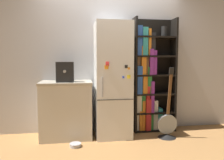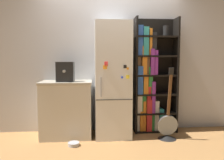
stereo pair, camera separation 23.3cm
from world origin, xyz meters
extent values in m
plane|color=#A87542|center=(0.00, 0.00, 0.00)|extent=(16.00, 16.00, 0.00)
cube|color=silver|center=(0.00, 0.47, 1.30)|extent=(8.00, 0.05, 2.60)
cube|color=white|center=(0.00, 0.15, 0.94)|extent=(0.58, 0.61, 1.88)
cube|color=#333333|center=(0.00, -0.16, 0.66)|extent=(0.57, 0.01, 0.01)
cube|color=#B2B2B7|center=(-0.20, -0.17, 0.86)|extent=(0.02, 0.02, 0.30)
cube|color=black|center=(0.17, -0.16, 1.17)|extent=(0.05, 0.02, 0.05)
cube|color=orange|center=(-0.14, -0.16, 1.16)|extent=(0.06, 0.01, 0.06)
cube|color=red|center=(-0.12, -0.16, 1.20)|extent=(0.05, 0.02, 0.05)
cube|color=yellow|center=(0.21, -0.16, 1.01)|extent=(0.05, 0.02, 0.05)
cube|color=red|center=(-0.13, -0.16, 1.22)|extent=(0.05, 0.02, 0.05)
cube|color=orange|center=(0.21, -0.16, 1.14)|extent=(0.04, 0.01, 0.03)
cube|color=blue|center=(0.12, -0.16, 1.01)|extent=(0.03, 0.01, 0.03)
cube|color=black|center=(0.42, 0.30, 1.00)|extent=(0.03, 0.30, 2.01)
cube|color=black|center=(1.14, 0.30, 1.00)|extent=(0.03, 0.30, 2.01)
cube|color=black|center=(0.78, 0.43, 1.00)|extent=(0.75, 0.03, 2.01)
cube|color=black|center=(0.78, 0.30, 0.01)|extent=(0.69, 0.27, 0.03)
cube|color=black|center=(0.78, 0.30, 0.33)|extent=(0.69, 0.27, 0.03)
cube|color=black|center=(0.78, 0.30, 0.67)|extent=(0.69, 0.27, 0.03)
cube|color=black|center=(0.78, 0.30, 1.00)|extent=(0.69, 0.27, 0.03)
cube|color=black|center=(0.78, 0.30, 1.34)|extent=(0.69, 0.27, 0.03)
cube|color=black|center=(0.78, 0.30, 1.67)|extent=(0.69, 0.27, 0.03)
cube|color=silver|center=(0.46, 0.31, 0.23)|extent=(0.04, 0.21, 0.40)
cube|color=orange|center=(0.52, 0.30, 0.21)|extent=(0.05, 0.24, 0.35)
cube|color=orange|center=(0.57, 0.30, 0.29)|extent=(0.05, 0.21, 0.53)
cube|color=red|center=(0.65, 0.29, 0.31)|extent=(0.09, 0.25, 0.56)
cube|color=#338C3F|center=(0.72, 0.30, 0.27)|extent=(0.05, 0.20, 0.48)
cube|color=silver|center=(0.79, 0.30, 0.29)|extent=(0.08, 0.19, 0.53)
cube|color=teal|center=(0.88, 0.31, 0.22)|extent=(0.08, 0.21, 0.38)
cube|color=silver|center=(0.48, 0.30, 0.61)|extent=(0.08, 0.21, 0.51)
cube|color=#338C3F|center=(0.56, 0.31, 0.61)|extent=(0.07, 0.20, 0.53)
cube|color=red|center=(0.64, 0.29, 0.58)|extent=(0.07, 0.20, 0.46)
cube|color=purple|center=(0.72, 0.30, 0.63)|extent=(0.06, 0.25, 0.55)
cube|color=#2D59B2|center=(0.48, 0.30, 0.93)|extent=(0.09, 0.25, 0.49)
cube|color=orange|center=(0.58, 0.29, 0.86)|extent=(0.08, 0.22, 0.34)
cube|color=#338C3F|center=(0.67, 0.30, 0.92)|extent=(0.07, 0.22, 0.47)
cube|color=brown|center=(0.47, 0.30, 1.19)|extent=(0.06, 0.19, 0.34)
cube|color=orange|center=(0.56, 0.30, 1.27)|extent=(0.08, 0.22, 0.49)
cube|color=brown|center=(0.63, 0.30, 1.23)|extent=(0.05, 0.19, 0.42)
cube|color=purple|center=(0.69, 0.30, 1.24)|extent=(0.06, 0.25, 0.45)
cube|color=purple|center=(0.76, 0.30, 1.23)|extent=(0.05, 0.22, 0.42)
cube|color=#2D59B2|center=(0.48, 0.30, 1.61)|extent=(0.08, 0.22, 0.51)
cube|color=teal|center=(0.58, 0.30, 1.59)|extent=(0.09, 0.25, 0.48)
cube|color=orange|center=(0.66, 0.31, 1.58)|extent=(0.04, 0.23, 0.46)
cube|color=#262628|center=(0.73, 0.31, 1.55)|extent=(0.08, 0.19, 0.39)
cylinder|color=black|center=(0.95, 0.30, 1.78)|extent=(0.10, 0.10, 0.18)
cube|color=beige|center=(-0.76, 0.17, 0.44)|extent=(0.81, 0.56, 0.88)
cube|color=#B2A893|center=(-0.76, 0.17, 0.90)|extent=(0.83, 0.58, 0.04)
cube|color=black|center=(-0.77, 0.12, 1.08)|extent=(0.27, 0.28, 0.32)
cylinder|color=#A5A39E|center=(-0.77, -0.04, 1.10)|extent=(0.04, 0.06, 0.04)
cone|color=black|center=(0.87, -0.11, 0.03)|extent=(0.30, 0.30, 0.06)
cylinder|color=gray|center=(0.87, -0.11, 0.23)|extent=(0.33, 0.09, 0.33)
cube|color=brown|center=(0.87, -0.18, 0.72)|extent=(0.04, 0.11, 0.66)
cube|color=black|center=(0.87, -0.24, 1.10)|extent=(0.07, 0.04, 0.11)
cylinder|color=#B7B7BC|center=(-0.62, -0.28, 0.03)|extent=(0.17, 0.17, 0.05)
torus|color=#B7B7BC|center=(-0.62, -0.28, 0.05)|extent=(0.17, 0.17, 0.01)
camera|label=1|loc=(-0.56, -3.44, 1.25)|focal=35.00mm
camera|label=2|loc=(-0.32, -3.47, 1.25)|focal=35.00mm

